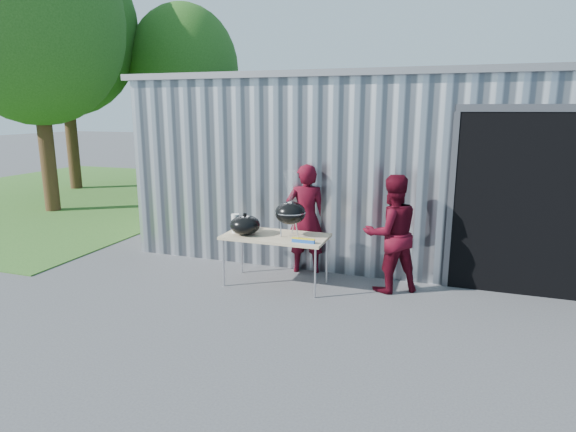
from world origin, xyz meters
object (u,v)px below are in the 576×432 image
at_px(kettle_grill, 290,207).
at_px(person_cook, 306,219).
at_px(folding_table, 276,238).
at_px(person_bystander, 391,234).

bearing_deg(kettle_grill, person_cook, 87.44).
distance_m(folding_table, person_bystander, 1.64).
bearing_deg(person_bystander, kettle_grill, -20.40).
relative_size(person_cook, person_bystander, 1.03).
relative_size(folding_table, kettle_grill, 1.60).
bearing_deg(folding_table, kettle_grill, 11.03).
distance_m(kettle_grill, person_cook, 0.74).
height_order(person_cook, person_bystander, person_cook).
relative_size(folding_table, person_cook, 0.87).
xyz_separation_m(folding_table, kettle_grill, (0.21, 0.04, 0.46)).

